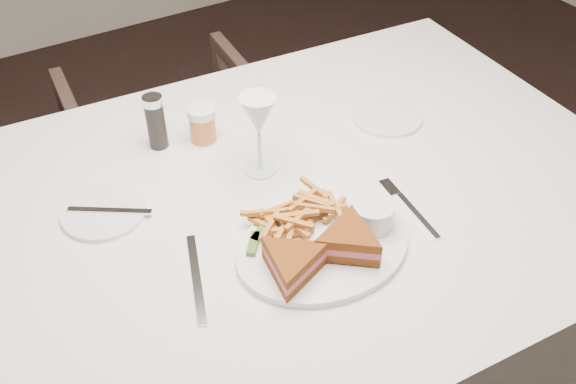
# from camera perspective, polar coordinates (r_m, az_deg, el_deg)

# --- Properties ---
(table) EXTENTS (1.55, 1.09, 0.75)m
(table) POSITION_cam_1_polar(r_m,az_deg,el_deg) (1.53, -1.00, -11.06)
(table) COLOR silver
(table) RESTS_ON ground
(chair_far) EXTENTS (0.64, 0.61, 0.61)m
(chair_far) POSITION_cam_1_polar(r_m,az_deg,el_deg) (2.14, -10.14, 3.68)
(chair_far) COLOR #44312A
(chair_far) RESTS_ON ground
(table_setting) EXTENTS (0.82, 0.65, 0.18)m
(table_setting) POSITION_cam_1_polar(r_m,az_deg,el_deg) (1.18, 0.46, -1.14)
(table_setting) COLOR white
(table_setting) RESTS_ON table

